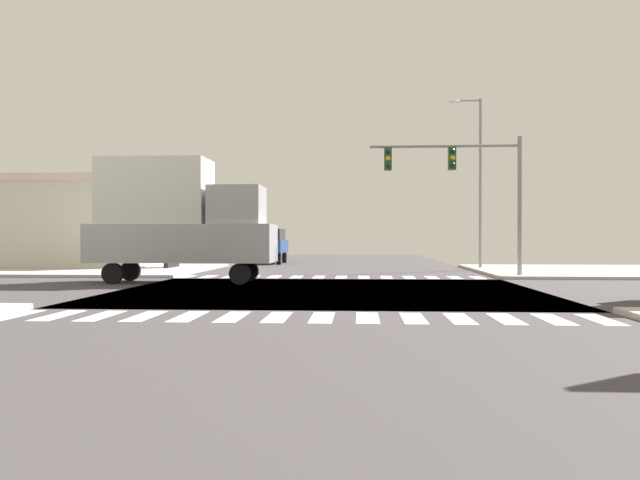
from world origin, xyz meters
The scene contains 10 objects.
ground centered at (0.00, 0.00, -0.03)m, with size 90.00×90.00×0.05m.
sidewalk_corner_ne centered at (13.00, 12.00, 0.07)m, with size 12.00×12.00×0.14m.
sidewalk_corner_nw centered at (-13.00, 12.00, 0.07)m, with size 12.00×12.00×0.14m.
crosswalk_near centered at (-0.25, -7.30, 0.00)m, with size 13.50×2.00×0.01m.
crosswalk_far centered at (-0.25, 7.30, 0.00)m, with size 13.50×2.00×0.01m.
traffic_signal_mast centered at (5.46, 7.19, 4.58)m, with size 6.62×0.55×6.19m.
street_lamp centered at (7.42, 14.23, 5.49)m, with size 1.78×0.32×9.35m.
bank_building centered at (-17.43, 15.83, 2.64)m, with size 15.21×7.34×5.25m.
suv_farside_1 centered at (-5.00, 22.05, 1.39)m, with size 1.96×4.60×2.34m.
box_truck_leading_2 centered at (-6.10, 3.50, 2.56)m, with size 7.20×2.40×4.85m.
Camera 1 is at (1.09, -21.56, 1.77)m, focal length 36.38 mm.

